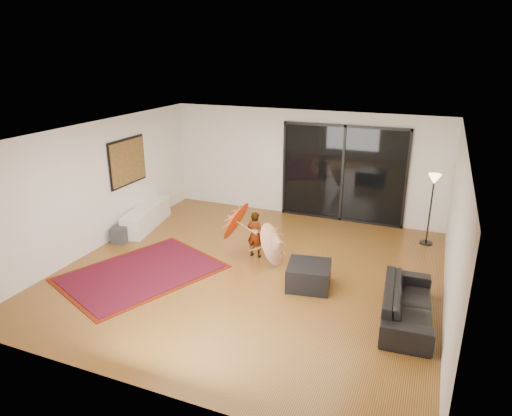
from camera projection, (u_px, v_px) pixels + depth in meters
The scene contains 17 objects.
floor at pixel (250, 271), 8.88m from camera, with size 7.00×7.00×0.00m, color olive.
ceiling at pixel (250, 133), 7.98m from camera, with size 7.00×7.00×0.00m, color white.
wall_back at pixel (304, 164), 11.49m from camera, with size 7.00×7.00×0.00m, color silver.
wall_front at pixel (135, 296), 5.37m from camera, with size 7.00×7.00×0.00m, color silver.
wall_left at pixel (98, 186), 9.67m from camera, with size 7.00×7.00×0.00m, color silver.
wall_right at pixel (455, 233), 7.19m from camera, with size 7.00×7.00×0.00m, color silver.
sliding_door at pixel (343, 174), 11.15m from camera, with size 3.06×0.07×2.40m.
painting at pixel (128, 162), 10.43m from camera, with size 0.04×1.28×1.08m.
media_console at pixel (147, 216), 11.03m from camera, with size 0.47×1.86×0.52m, color white.
speaker at pixel (119, 235), 10.15m from camera, with size 0.31×0.31×0.36m, color #424244.
persian_rug at pixel (141, 273), 8.80m from camera, with size 3.01×3.44×0.02m.
sofa at pixel (407, 304), 7.22m from camera, with size 1.92×0.75×0.56m, color black.
ottoman at pixel (309, 275), 8.26m from camera, with size 0.76×0.76×0.43m, color black.
floor_lamp at pixel (433, 189), 9.73m from camera, with size 0.27×0.27×1.59m.
child at pixel (255, 234), 9.37m from camera, with size 0.36×0.23×0.98m, color #999999.
parasol_orange at pixel (230, 220), 9.44m from camera, with size 0.55×0.88×0.89m.
parasol_white at pixel (280, 241), 9.02m from camera, with size 0.54×0.88×0.94m.
Camera 1 is at (3.10, -7.34, 4.11)m, focal length 32.00 mm.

